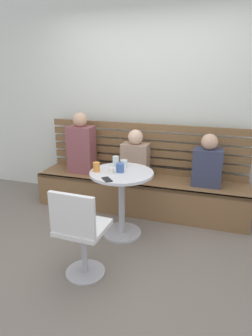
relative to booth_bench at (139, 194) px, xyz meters
The scene contains 15 objects.
ground 1.22m from the booth_bench, 90.00° to the right, with size 8.00×8.00×0.00m, color #70665B.
back_wall 1.31m from the booth_bench, 90.00° to the left, with size 5.20×0.10×2.90m, color silver.
booth_bench is the anchor object (origin of this frame).
booth_backrest 0.61m from the booth_bench, 90.00° to the left, with size 2.65×0.04×0.67m.
cafe_table 0.71m from the booth_bench, 92.63° to the right, with size 0.68×0.68×0.74m.
white_chair 1.49m from the booth_bench, 95.31° to the right, with size 0.42×0.42×0.85m.
person_adult 1.00m from the booth_bench, behind, with size 0.34×0.22×0.80m.
person_child_left 0.50m from the booth_bench, 153.23° to the left, with size 0.34×0.22×0.62m.
person_child_middle 0.96m from the booth_bench, ahead, with size 0.34×0.22×0.63m.
cup_tumbler_orange 0.96m from the booth_bench, 112.01° to the right, with size 0.07×0.07×0.10m, color orange.
cup_mug_blue 0.87m from the booth_bench, 93.83° to the right, with size 0.08×0.08×0.10m, color #3D5B9E.
cup_espresso_small 0.90m from the booth_bench, 99.83° to the right, with size 0.06×0.06×0.06m, color silver.
cup_glass_tall 0.78m from the booth_bench, 106.15° to the right, with size 0.07×0.07×0.12m, color silver.
cup_glass_short 0.74m from the booth_bench, 96.74° to the right, with size 0.08×0.08×0.08m, color silver.
phone_on_table 1.06m from the booth_bench, 95.75° to the right, with size 0.07×0.14×0.01m, color black.
Camera 1 is at (0.90, -2.25, 1.77)m, focal length 31.60 mm.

